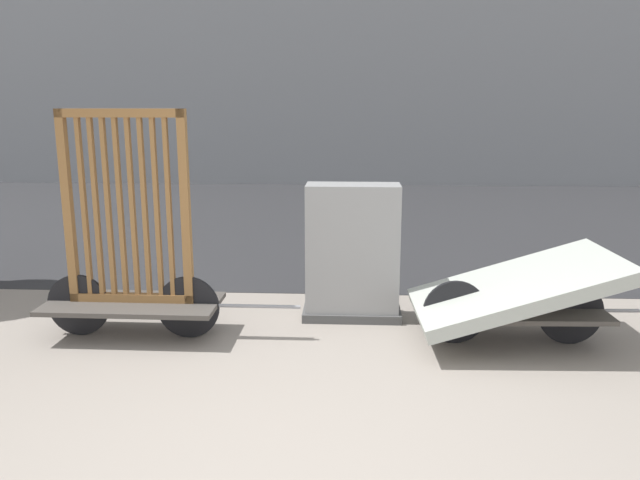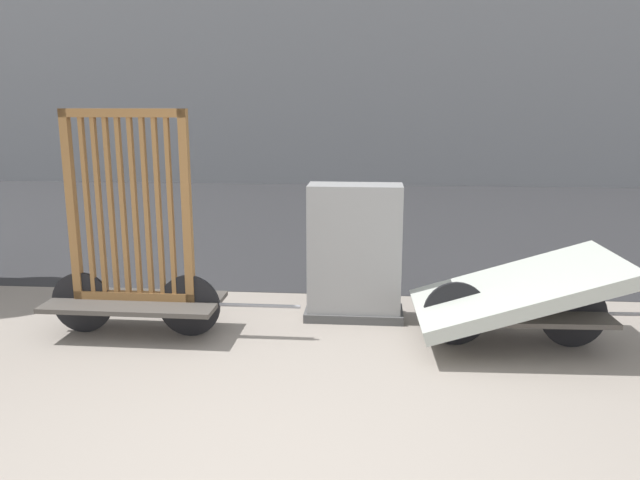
{
  "view_description": "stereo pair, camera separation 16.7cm",
  "coord_description": "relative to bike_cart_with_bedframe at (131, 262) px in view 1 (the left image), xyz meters",
  "views": [
    {
      "loc": [
        0.26,
        -3.0,
        1.96
      ],
      "look_at": [
        0.0,
        1.97,
        0.86
      ],
      "focal_mm": 35.0,
      "sensor_mm": 36.0,
      "label": 1
    },
    {
      "loc": [
        0.43,
        -2.99,
        1.96
      ],
      "look_at": [
        0.0,
        1.97,
        0.86
      ],
      "focal_mm": 35.0,
      "sensor_mm": 36.0,
      "label": 2
    }
  ],
  "objects": [
    {
      "name": "ground_plane",
      "position": [
        1.59,
        -1.97,
        -0.65
      ],
      "size": [
        60.0,
        60.0,
        0.0
      ],
      "primitive_type": "plane",
      "color": "gray"
    },
    {
      "name": "road_strip",
      "position": [
        1.59,
        5.76,
        -0.65
      ],
      "size": [
        56.0,
        8.97,
        0.01
      ],
      "color": "#2D2D30",
      "rests_on": "ground_plane"
    },
    {
      "name": "bike_cart_with_bedframe",
      "position": [
        0.0,
        0.0,
        0.0
      ],
      "size": [
        2.18,
        0.67,
        1.92
      ],
      "rotation": [
        0.0,
        0.0,
        -0.01
      ],
      "color": "#4C4742",
      "rests_on": "ground_plane"
    },
    {
      "name": "bike_cart_with_mattress",
      "position": [
        3.19,
        0.0,
        -0.22
      ],
      "size": [
        2.26,
        1.15,
        0.78
      ],
      "rotation": [
        0.0,
        0.0,
        0.04
      ],
      "color": "#4C4742",
      "rests_on": "ground_plane"
    },
    {
      "name": "utility_cabinet",
      "position": [
        1.86,
        0.58,
        -0.07
      ],
      "size": [
        0.91,
        0.43,
        1.25
      ],
      "color": "#4C4C4C",
      "rests_on": "ground_plane"
    }
  ]
}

